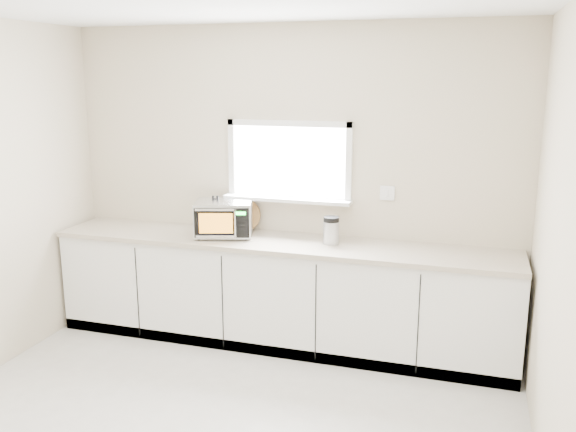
% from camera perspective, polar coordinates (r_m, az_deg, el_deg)
% --- Properties ---
extents(back_wall, '(4.00, 0.17, 2.70)m').
position_cam_1_polar(back_wall, '(5.29, 0.16, 3.15)').
color(back_wall, beige).
rests_on(back_wall, ground).
extents(cabinets, '(3.92, 0.60, 0.88)m').
position_cam_1_polar(cabinets, '(5.26, -0.81, -7.34)').
color(cabinets, white).
rests_on(cabinets, ground).
extents(countertop, '(3.92, 0.64, 0.04)m').
position_cam_1_polar(countertop, '(5.11, -0.86, -2.54)').
color(countertop, '#B4AB95').
rests_on(countertop, cabinets).
extents(microwave, '(0.56, 0.49, 0.31)m').
position_cam_1_polar(microwave, '(5.25, -6.03, -0.17)').
color(microwave, black).
rests_on(microwave, countertop).
extents(knife_block, '(0.14, 0.25, 0.34)m').
position_cam_1_polar(knife_block, '(5.38, -6.67, -0.01)').
color(knife_block, '#3F2A16').
rests_on(knife_block, countertop).
extents(cutting_board, '(0.28, 0.07, 0.28)m').
position_cam_1_polar(cutting_board, '(5.43, -4.00, 0.09)').
color(cutting_board, '#A87541').
rests_on(cutting_board, countertop).
extents(coffee_grinder, '(0.15, 0.15, 0.23)m').
position_cam_1_polar(coffee_grinder, '(5.00, 4.06, -1.33)').
color(coffee_grinder, '#BABDC2').
rests_on(coffee_grinder, countertop).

